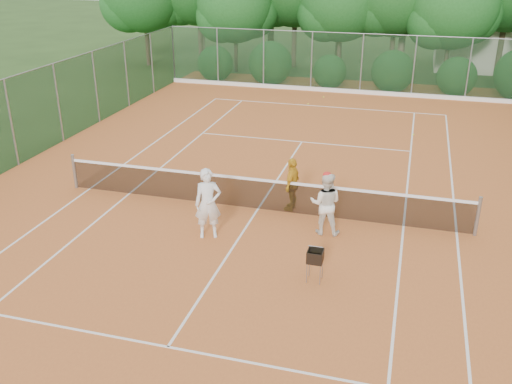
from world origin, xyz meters
TOP-DOWN VIEW (x-y plane):
  - ground at (0.00, 0.00)m, footprint 120.00×120.00m
  - clay_court at (0.00, 0.00)m, footprint 18.00×36.00m
  - club_building at (9.00, 24.00)m, footprint 8.00×5.00m
  - tennis_net at (0.00, 0.00)m, footprint 11.97×0.10m
  - player_white at (-0.79, -1.94)m, footprint 0.80×0.68m
  - player_center_grp at (2.09, -0.92)m, footprint 0.86×0.69m
  - player_yellow at (0.94, 0.28)m, footprint 0.49×0.96m
  - ball_hopper at (2.26, -3.32)m, footprint 0.34×0.34m
  - stray_ball_a at (-0.84, 12.04)m, footprint 0.07×0.07m
  - stray_ball_b at (-0.34, 13.58)m, footprint 0.07×0.07m
  - stray_ball_c at (4.16, 8.42)m, footprint 0.07×0.07m
  - court_markings at (0.00, 0.00)m, footprint 11.03×23.83m
  - fence_back at (0.00, 15.00)m, footprint 18.07×0.07m

SIDE VIEW (x-z plane):
  - ground at x=0.00m, z-range 0.00..0.00m
  - clay_court at x=0.00m, z-range 0.00..0.02m
  - court_markings at x=0.00m, z-range 0.02..0.03m
  - stray_ball_a at x=-0.84m, z-range 0.02..0.09m
  - stray_ball_b at x=-0.34m, z-range 0.02..0.09m
  - stray_ball_c at x=4.16m, z-range 0.02..0.09m
  - tennis_net at x=0.00m, z-range -0.02..1.08m
  - ball_hopper at x=2.26m, z-range 0.25..1.02m
  - player_yellow at x=0.94m, z-range 0.02..1.59m
  - player_center_grp at x=2.09m, z-range 0.01..1.74m
  - player_white at x=-0.79m, z-range 0.02..1.89m
  - club_building at x=9.00m, z-range 0.00..3.00m
  - fence_back at x=0.00m, z-range 0.02..3.02m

